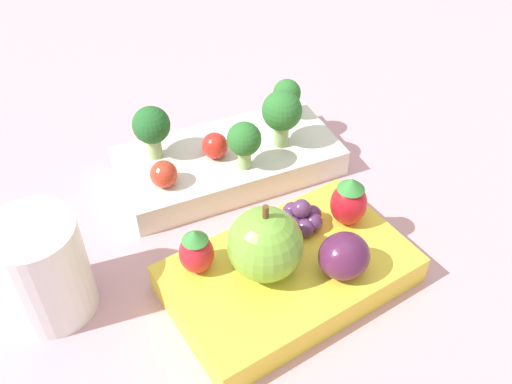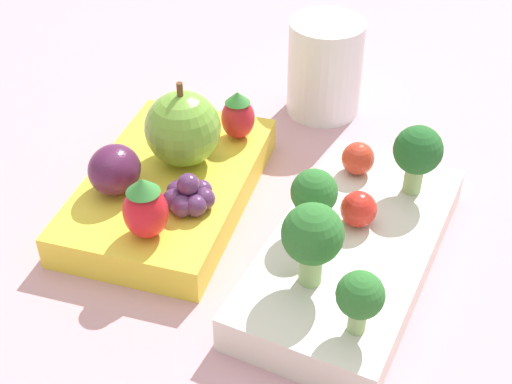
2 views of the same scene
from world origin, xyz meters
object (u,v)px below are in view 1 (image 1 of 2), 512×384
Objects in this scene: broccoli_floret_3 at (287,94)px; apple at (265,244)px; plum at (344,256)px; strawberry_0 at (349,201)px; bento_box_savoury at (229,161)px; grape_cluster at (301,217)px; bento_box_fruit at (289,274)px; strawberry_1 at (196,251)px; cherry_tomato_0 at (215,146)px; drinking_cup at (43,269)px; broccoli_floret_2 at (152,127)px; broccoli_floret_0 at (244,140)px; cherry_tomato_1 at (164,174)px; broccoli_floret_1 at (282,113)px.

broccoli_floret_3 is 0.21m from apple.
strawberry_0 is at bearing 53.58° from plum.
grape_cluster reaches higher than bento_box_savoury.
grape_cluster is at bearing 49.19° from bento_box_fruit.
broccoli_floret_3 is at bearing 42.98° from strawberry_1.
strawberry_0 is (0.07, -0.13, 0.01)m from cherry_tomato_0.
broccoli_floret_2 is at bearing 41.62° from drinking_cup.
plum is (-0.03, -0.05, -0.00)m from strawberry_0.
broccoli_floret_0 is 1.94× the size of cherry_tomato_1.
strawberry_1 reaches higher than cherry_tomato_0.
broccoli_floret_1 reaches higher than strawberry_0.
broccoli_floret_3 is 0.29m from drinking_cup.
plum reaches higher than grape_cluster.
bento_box_fruit is at bearing -130.81° from grape_cluster.
strawberry_1 is (-0.09, -0.09, -0.01)m from broccoli_floret_0.
cherry_tomato_1 is 0.18m from plum.
broccoli_floret_1 is 1.36× the size of broccoli_floret_3.
bento_box_savoury is at bearing -162.00° from broccoli_floret_3.
broccoli_floret_3 is (0.09, 0.18, 0.04)m from bento_box_fruit.
grape_cluster is (0.09, -0.10, -0.00)m from cherry_tomato_1.
bento_box_fruit is at bearing -98.75° from broccoli_floret_0.
broccoli_floret_0 is 0.08m from cherry_tomato_1.
broccoli_floret_0 is 1.02× the size of strawberry_0.
broccoli_floret_1 is at bearing -17.65° from broccoli_floret_2.
broccoli_floret_2 reaches higher than cherry_tomato_0.
broccoli_floret_2 reaches higher than broccoli_floret_0.
bento_box_fruit is 5.04× the size of plum.
apple is at bearing -168.75° from strawberry_0.
bento_box_savoury is 0.18m from plum.
bento_box_fruit is 0.20m from broccoli_floret_3.
cherry_tomato_1 is (-0.06, -0.02, -0.00)m from cherry_tomato_0.
broccoli_floret_2 is 2.16× the size of cherry_tomato_1.
bento_box_fruit is 4.73× the size of broccoli_floret_3.
grape_cluster is at bearing -60.91° from broccoli_floret_2.
drinking_cup is at bearing -154.25° from cherry_tomato_0.
plum is at bearing -84.76° from broccoli_floret_0.
cherry_tomato_1 is at bearing -163.17° from broccoli_floret_3.
broccoli_floret_1 is 0.12m from grape_cluster.
cherry_tomato_1 is at bearing 130.84° from grape_cluster.
broccoli_floret_3 is 1.15× the size of grape_cluster.
broccoli_floret_1 is at bearing -124.82° from broccoli_floret_3.
broccoli_floret_0 is at bearing 81.25° from bento_box_fruit.
grape_cluster is (0.05, 0.03, -0.02)m from apple.
strawberry_0 reaches higher than bento_box_savoury.
grape_cluster is (-0.06, -0.14, -0.02)m from broccoli_floret_3.
bento_box_savoury is at bearing 84.17° from bento_box_fruit.
broccoli_floret_3 is at bearing 56.84° from apple.
apple is at bearing -21.47° from drinking_cup.
plum is (0.10, -0.05, -0.00)m from strawberry_1.
bento_box_savoury is 5.35× the size of plum.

